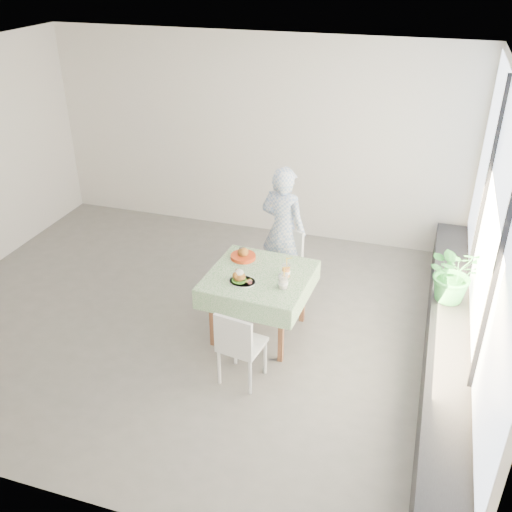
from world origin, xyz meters
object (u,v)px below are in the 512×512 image
(cafe_table, at_px, (259,297))
(main_dish, at_px, (241,278))
(chair_far, at_px, (280,276))
(chair_near, at_px, (242,359))
(juice_cup_orange, at_px, (286,271))
(potted_plant, at_px, (455,273))
(diner, at_px, (283,231))

(cafe_table, distance_m, main_dish, 0.41)
(chair_far, bearing_deg, chair_near, -87.94)
(juice_cup_orange, bearing_deg, chair_far, 109.37)
(main_dish, xyz_separation_m, juice_cup_orange, (0.41, 0.25, 0.01))
(potted_plant, bearing_deg, chair_far, 171.55)
(cafe_table, relative_size, diner, 0.69)
(juice_cup_orange, xyz_separation_m, potted_plant, (1.67, 0.47, 0.02))
(chair_near, distance_m, main_dish, 0.82)
(diner, distance_m, juice_cup_orange, 0.96)
(chair_near, xyz_separation_m, juice_cup_orange, (0.21, 0.83, 0.55))
(juice_cup_orange, relative_size, potted_plant, 0.42)
(cafe_table, distance_m, diner, 1.02)
(diner, bearing_deg, chair_far, 109.65)
(diner, bearing_deg, cafe_table, 105.11)
(cafe_table, bearing_deg, juice_cup_orange, 9.29)
(potted_plant, bearing_deg, cafe_table, -165.24)
(chair_far, relative_size, main_dish, 3.03)
(cafe_table, xyz_separation_m, diner, (-0.00, 0.96, 0.34))
(cafe_table, xyz_separation_m, chair_far, (0.01, 0.80, -0.20))
(diner, bearing_deg, juice_cup_orange, 121.91)
(cafe_table, xyz_separation_m, potted_plant, (1.94, 0.51, 0.36))
(cafe_table, distance_m, chair_far, 0.82)
(chair_near, bearing_deg, juice_cup_orange, 76.03)
(cafe_table, height_order, chair_near, chair_near)
(chair_near, height_order, juice_cup_orange, juice_cup_orange)
(cafe_table, bearing_deg, potted_plant, 14.76)
(juice_cup_orange, bearing_deg, main_dish, -148.53)
(chair_far, height_order, chair_near, chair_far)
(chair_far, height_order, main_dish, main_dish)
(chair_far, height_order, juice_cup_orange, juice_cup_orange)
(chair_far, xyz_separation_m, juice_cup_orange, (0.26, -0.75, 0.54))
(potted_plant, bearing_deg, juice_cup_orange, -164.35)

